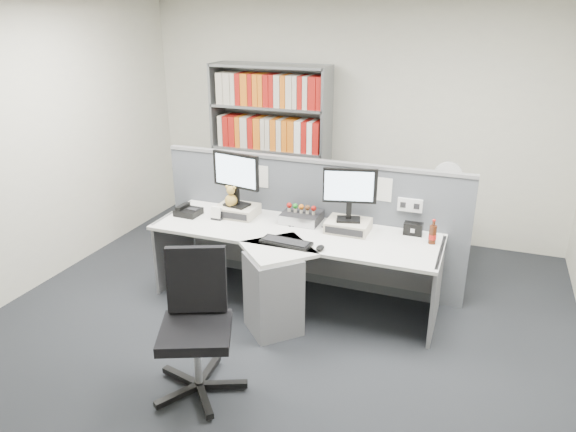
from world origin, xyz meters
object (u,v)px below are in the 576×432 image
at_px(mouse, 320,248).
at_px(shelving_unit, 271,152).
at_px(speaker, 413,229).
at_px(desk_calendar, 217,214).
at_px(desktop_pc, 302,217).
at_px(keyboard, 286,242).
at_px(desk, 286,267).
at_px(office_chair, 196,320).
at_px(cola_bottle, 433,235).
at_px(monitor_right, 350,190).
at_px(monitor_left, 236,175).
at_px(desk_phone, 188,211).
at_px(desk_fan, 448,179).
at_px(filing_cabinet, 441,238).

distance_m(mouse, shelving_unit, 2.32).
bearing_deg(speaker, desk_calendar, -171.03).
relative_size(mouse, speaker, 0.64).
relative_size(desktop_pc, keyboard, 0.78).
distance_m(desk, office_chair, 1.18).
distance_m(desktop_pc, office_chair, 1.63).
xyz_separation_m(desktop_pc, shelving_unit, (-0.89, 1.40, 0.21)).
bearing_deg(desk, shelving_unit, 115.96).
bearing_deg(desk, mouse, -16.18).
height_order(keyboard, shelving_unit, shelving_unit).
bearing_deg(shelving_unit, cola_bottle, -35.34).
relative_size(keyboard, desk_calendar, 3.59).
height_order(mouse, speaker, speaker).
height_order(desk, monitor_right, monitor_right).
xyz_separation_m(monitor_left, mouse, (0.99, -0.48, -0.39)).
distance_m(desk, monitor_right, 0.88).
distance_m(desk_calendar, office_chair, 1.50).
distance_m(desktop_pc, cola_bottle, 1.20).
relative_size(mouse, desk_phone, 0.45).
relative_size(desktop_pc, office_chair, 0.34).
height_order(mouse, cola_bottle, cola_bottle).
bearing_deg(desk_fan, monitor_right, -126.38).
xyz_separation_m(cola_bottle, desk_fan, (0.01, 1.03, 0.19)).
relative_size(cola_bottle, desk_fan, 0.46).
xyz_separation_m(monitor_left, desk_fan, (1.85, 1.02, -0.13)).
bearing_deg(speaker, keyboard, -149.12).
height_order(keyboard, speaker, speaker).
xyz_separation_m(desk, monitor_right, (0.45, 0.38, 0.65)).
bearing_deg(filing_cabinet, cola_bottle, -90.58).
xyz_separation_m(keyboard, desk_calendar, (-0.82, 0.30, 0.04)).
bearing_deg(desk_phone, desktop_pc, 11.62).
xyz_separation_m(shelving_unit, desk_fan, (2.10, -0.45, 0.02)).
height_order(desk, shelving_unit, shelving_unit).
relative_size(desktop_pc, cola_bottle, 1.61).
xyz_separation_m(desk, speaker, (1.01, 0.50, 0.32)).
xyz_separation_m(desk_calendar, shelving_unit, (-0.12, 1.63, 0.20)).
bearing_deg(cola_bottle, office_chair, -133.06).
distance_m(monitor_right, cola_bottle, 0.80).
height_order(monitor_left, office_chair, monitor_left).
relative_size(monitor_right, desktop_pc, 1.38).
height_order(desk_fan, office_chair, desk_fan).
bearing_deg(desk_fan, cola_bottle, -90.58).
bearing_deg(filing_cabinet, office_chair, -119.27).
relative_size(desk_calendar, office_chair, 0.12).
height_order(desk_phone, filing_cabinet, desk_phone).
distance_m(mouse, filing_cabinet, 1.77).
distance_m(monitor_left, keyboard, 0.91).
relative_size(desk_calendar, cola_bottle, 0.58).
relative_size(monitor_left, filing_cabinet, 0.74).
xyz_separation_m(desk_calendar, filing_cabinet, (1.98, 1.18, -0.42)).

